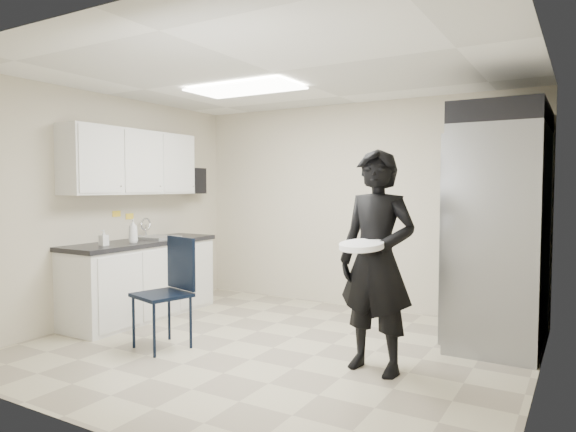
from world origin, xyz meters
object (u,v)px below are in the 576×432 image
Objects in this scene: commercial_fridge at (501,237)px; man_tuxedo at (377,261)px; lower_counter at (142,281)px; folding_chair at (162,295)px.

commercial_fridge reaches higher than man_tuxedo.
man_tuxedo is (-0.76, -1.37, -0.13)m from commercial_fridge.
lower_counter is 0.90× the size of commercial_fridge.
folding_chair reaches higher than lower_counter.
man_tuxedo reaches higher than folding_chair.
commercial_fridge is (3.78, 1.07, 0.62)m from lower_counter.
folding_chair is at bearing -35.56° from lower_counter.
man_tuxedo is at bearing 28.28° from folding_chair.
lower_counter is 1.03× the size of man_tuxedo.
lower_counter is at bearing -164.12° from commercial_fridge.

